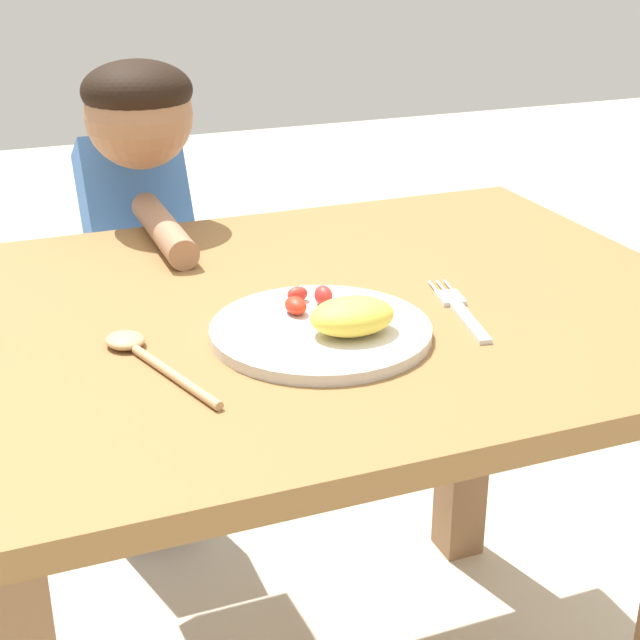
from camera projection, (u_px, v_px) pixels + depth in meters
The scene contains 5 objects.
dining_table at pixel (312, 401), 1.27m from camera, with size 1.02×0.77×0.68m.
plate at pixel (328, 326), 1.12m from camera, with size 0.26×0.26×0.05m.
fork at pixel (460, 310), 1.19m from camera, with size 0.06×0.20×0.01m.
spoon at pixel (143, 353), 1.07m from camera, with size 0.09×0.22×0.02m.
person at pixel (143, 286), 1.66m from camera, with size 0.17×0.46×0.93m.
Camera 1 is at (-0.40, -1.05, 1.15)m, focal length 54.11 mm.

